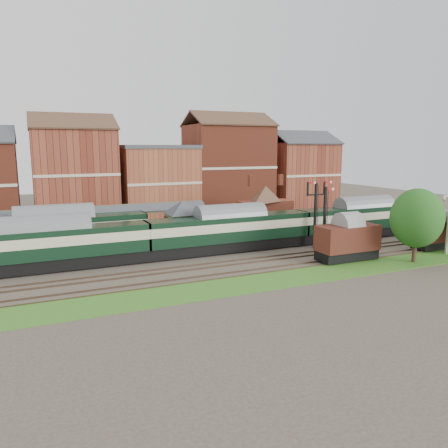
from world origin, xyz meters
name	(u,v)px	position (x,y,z in m)	size (l,w,h in m)	color
ground	(217,253)	(0.00, 0.00, 0.00)	(160.00, 160.00, 0.00)	#473D33
grass_back	(175,230)	(0.00, 16.00, 0.03)	(90.00, 4.50, 0.06)	#2D6619
grass_front	(268,281)	(0.00, -12.00, 0.03)	(90.00, 5.00, 0.06)	#2D6619
fence	(171,223)	(0.00, 18.00, 0.75)	(90.00, 0.12, 1.50)	#193823
platform	(153,237)	(-5.00, 9.75, 0.50)	(55.00, 3.40, 1.00)	#2D2D2D
signal_box	(183,224)	(-3.00, 3.25, 3.19)	(5.40, 5.40, 6.00)	#536649
brick_hut	(242,235)	(5.00, 3.25, 1.20)	(3.20, 2.64, 2.94)	maroon
station_building	(265,204)	(12.00, 9.75, 3.96)	(8.10, 8.10, 5.90)	brown
canopy	(106,209)	(-11.00, 9.75, 4.58)	(26.00, 3.89, 4.08)	brown
semaphore_bracket	(316,211)	(12.04, -2.50, 4.63)	(3.60, 0.25, 8.18)	black
semaphore_siding	(325,221)	(10.02, -7.00, 4.16)	(1.23, 0.25, 8.00)	black
town_backdrop	(156,179)	(-0.18, 25.00, 7.00)	(69.00, 10.00, 16.00)	brown
dmu_train	(230,229)	(1.78, 0.00, 2.69)	(60.22, 3.16, 4.63)	black
platform_railcar	(56,232)	(-17.18, 6.50, 2.76)	(20.66, 3.25, 4.76)	black
goods_van_a	(347,240)	(11.64, -9.00, 2.34)	(6.84, 2.96, 4.15)	black
goods_van_b	(437,232)	(25.29, -9.00, 2.09)	(6.07, 2.63, 3.68)	black
tree_far	(417,218)	(17.69, -12.62, 4.84)	(5.49, 5.49, 8.01)	#382619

